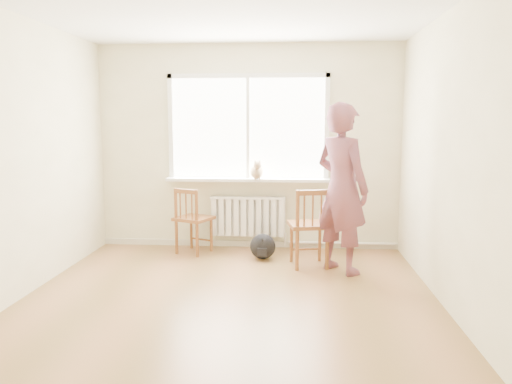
% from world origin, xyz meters
% --- Properties ---
extents(floor, '(4.50, 4.50, 0.00)m').
position_xyz_m(floor, '(0.00, 0.00, 0.00)').
color(floor, '#98663E').
rests_on(floor, ground).
extents(ceiling, '(4.50, 4.50, 0.00)m').
position_xyz_m(ceiling, '(0.00, 0.00, 2.70)').
color(ceiling, white).
rests_on(ceiling, back_wall).
extents(back_wall, '(4.00, 0.01, 2.70)m').
position_xyz_m(back_wall, '(0.00, 2.25, 1.35)').
color(back_wall, beige).
rests_on(back_wall, ground).
extents(window, '(2.12, 0.05, 1.42)m').
position_xyz_m(window, '(0.00, 2.22, 1.66)').
color(window, white).
rests_on(window, back_wall).
extents(windowsill, '(2.15, 0.22, 0.04)m').
position_xyz_m(windowsill, '(0.00, 2.14, 0.93)').
color(windowsill, white).
rests_on(windowsill, back_wall).
extents(radiator, '(1.00, 0.12, 0.55)m').
position_xyz_m(radiator, '(0.00, 2.16, 0.44)').
color(radiator, white).
rests_on(radiator, back_wall).
extents(heating_pipe, '(1.40, 0.04, 0.04)m').
position_xyz_m(heating_pipe, '(1.25, 2.19, 0.08)').
color(heating_pipe, silver).
rests_on(heating_pipe, back_wall).
extents(baseboard, '(4.00, 0.03, 0.08)m').
position_xyz_m(baseboard, '(0.00, 2.23, 0.04)').
color(baseboard, beige).
rests_on(baseboard, ground).
extents(chair_left, '(0.55, 0.54, 0.85)m').
position_xyz_m(chair_left, '(-0.69, 1.82, 0.43)').
color(chair_left, brown).
rests_on(chair_left, floor).
extents(chair_right, '(0.53, 0.52, 0.93)m').
position_xyz_m(chair_right, '(0.80, 1.34, 0.47)').
color(chair_right, brown).
rests_on(chair_right, floor).
extents(person, '(0.81, 0.82, 1.90)m').
position_xyz_m(person, '(1.14, 1.19, 0.95)').
color(person, '#AF3A61').
rests_on(person, floor).
extents(cat, '(0.21, 0.39, 0.26)m').
position_xyz_m(cat, '(0.13, 2.05, 1.06)').
color(cat, beige).
rests_on(cat, windowsill).
extents(backpack, '(0.34, 0.27, 0.32)m').
position_xyz_m(backpack, '(0.23, 1.63, 0.16)').
color(backpack, black).
rests_on(backpack, floor).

